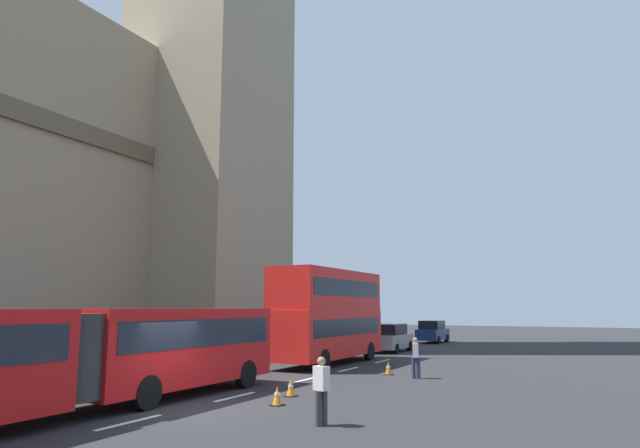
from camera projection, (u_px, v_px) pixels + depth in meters
The scene contains 11 objects.
ground_plane at pixel (186, 409), 15.99m from camera, with size 160.00×160.00×0.00m, color #262628.
lane_centre_marking at pixel (189, 408), 16.10m from camera, with size 34.40×0.16×0.01m.
articulated_bus at pixel (61, 352), 14.70m from camera, with size 17.08×2.54×2.90m.
double_decker_bus at pixel (329, 312), 29.19m from camera, with size 9.05×2.54×4.90m.
sedan_lead at pixel (391, 338), 36.93m from camera, with size 4.40×1.86×1.85m.
sedan_trailing at pixel (433, 332), 46.57m from camera, with size 4.40×1.86×1.85m.
traffic_cone_west at pixel (277, 396), 16.57m from camera, with size 0.36×0.36×0.58m.
traffic_cone_middle at pixel (291, 388), 18.26m from camera, with size 0.36×0.36×0.58m.
traffic_cone_east at pixel (388, 368), 24.16m from camera, with size 0.36×0.36×0.58m.
pedestrian_near_cones at pixel (321, 388), 13.83m from camera, with size 0.37×0.46×1.69m.
pedestrian_by_kerb at pixel (416, 356), 22.98m from camera, with size 0.45×0.35×1.69m.
Camera 1 is at (-13.01, -11.07, 2.93)m, focal length 30.69 mm.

